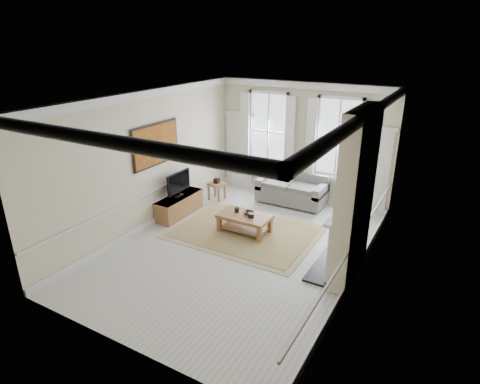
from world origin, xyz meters
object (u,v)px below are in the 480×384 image
Objects in this scene: sofa at (292,191)px; tv_stand at (179,205)px; coffee_table at (245,218)px; side_table at (217,186)px.

tv_stand is at bearing -135.03° from sofa.
sofa reaches higher than coffee_table.
sofa reaches higher than tv_stand.
coffee_table is at bearing -1.31° from tv_stand.
tv_stand reaches higher than coffee_table.
coffee_table is 2.05m from tv_stand.
side_table reaches higher than coffee_table.
side_table is 0.41× the size of coffee_table.
sofa is at bearing 44.97° from tv_stand.
sofa is 1.52× the size of coffee_table.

